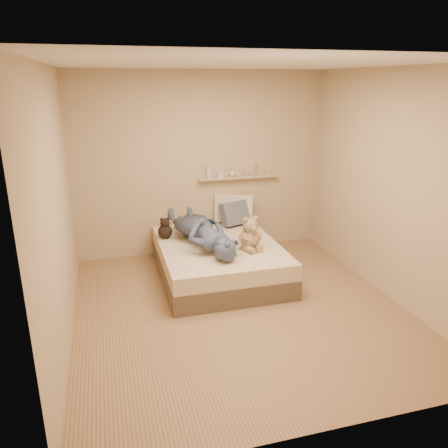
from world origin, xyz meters
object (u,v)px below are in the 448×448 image
object	(u,v)px
teddy_bear	(250,236)
wall_shelf	(239,177)
game_console	(234,244)
pillow_grey	(237,213)
person	(201,230)
dark_plush	(165,229)
bed	(218,259)
pillow_cream	(234,209)

from	to	relation	value
teddy_bear	wall_shelf	world-z (taller)	wall_shelf
game_console	pillow_grey	distance (m)	1.26
pillow_grey	person	distance (m)	0.94
dark_plush	teddy_bear	bearing A→B (deg)	-35.16
pillow_grey	person	bearing A→B (deg)	-136.27
dark_plush	wall_shelf	bearing A→B (deg)	24.46
teddy_bear	pillow_grey	size ratio (longest dim) A/B	0.86
dark_plush	pillow_grey	bearing A→B (deg)	16.14
teddy_bear	wall_shelf	xyz separation A→B (m)	(0.22, 1.21, 0.47)
teddy_bear	game_console	bearing A→B (deg)	-142.81
bed	pillow_cream	bearing A→B (deg)	61.25
pillow_cream	person	size ratio (longest dim) A/B	0.35
game_console	dark_plush	bearing A→B (deg)	128.23
pillow_grey	wall_shelf	bearing A→B (deg)	69.59
bed	dark_plush	size ratio (longest dim) A/B	6.51
pillow_grey	wall_shelf	world-z (taller)	wall_shelf
pillow_grey	wall_shelf	xyz separation A→B (m)	(0.08, 0.22, 0.48)
bed	person	size ratio (longest dim) A/B	1.22
teddy_bear	pillow_grey	distance (m)	1.00
dark_plush	pillow_cream	distance (m)	1.18
dark_plush	pillow_cream	bearing A→B (deg)	22.87
pillow_cream	person	distance (m)	1.04
game_console	wall_shelf	xyz separation A→B (m)	(0.49, 1.41, 0.48)
game_console	pillow_cream	distance (m)	1.39
pillow_grey	person	xyz separation A→B (m)	(-0.68, -0.65, 0.02)
wall_shelf	pillow_cream	bearing A→B (deg)	-140.14
pillow_cream	person	xyz separation A→B (m)	(-0.67, -0.79, -0.01)
pillow_grey	teddy_bear	bearing A→B (deg)	-98.10
bed	dark_plush	xyz separation A→B (m)	(-0.63, 0.37, 0.35)
bed	teddy_bear	distance (m)	0.60
game_console	wall_shelf	size ratio (longest dim) A/B	0.17
pillow_grey	game_console	bearing A→B (deg)	-108.86
game_console	wall_shelf	bearing A→B (deg)	70.90
game_console	pillow_grey	size ratio (longest dim) A/B	0.41
bed	teddy_bear	size ratio (longest dim) A/B	4.42
teddy_bear	dark_plush	world-z (taller)	teddy_bear
dark_plush	pillow_cream	world-z (taller)	pillow_cream
dark_plush	pillow_grey	size ratio (longest dim) A/B	0.58
teddy_bear	dark_plush	bearing A→B (deg)	144.84
teddy_bear	person	bearing A→B (deg)	147.82
person	pillow_cream	bearing A→B (deg)	-141.38
game_console	person	distance (m)	0.61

